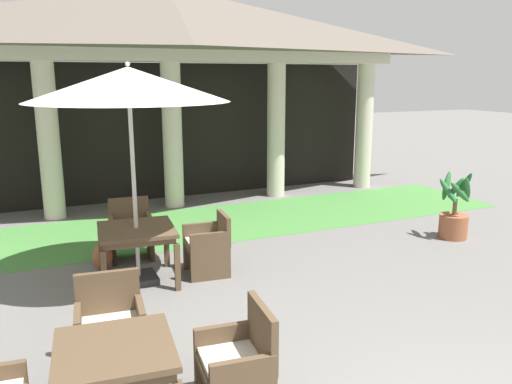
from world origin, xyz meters
TOP-DOWN VIEW (x-y plane):
  - background_pavilion at (0.00, 8.73)m, footprint 10.71×2.43m
  - lawn_strip at (0.00, 7.05)m, footprint 12.51×2.46m
  - patio_table_near_foreground at (-2.26, 1.81)m, footprint 0.95×0.95m
  - patio_chair_near_foreground_east at (-1.31, 1.71)m, footprint 0.60×0.68m
  - patio_chair_near_foreground_north at (-2.17, 2.76)m, footprint 0.66×0.56m
  - patio_table_mid_left at (-1.52, 4.78)m, footprint 1.05×1.05m
  - patio_umbrella_mid_left at (-1.52, 4.78)m, footprint 2.52×2.52m
  - patio_chair_mid_left_east at (-0.56, 4.70)m, footprint 0.61×0.61m
  - patio_chair_mid_left_north at (-1.43, 5.75)m, footprint 0.66×0.56m
  - potted_palm_right_edge at (3.76, 4.54)m, footprint 0.58×0.58m
  - terracotta_urn at (-1.91, 5.41)m, footprint 0.28×0.28m

SIDE VIEW (x-z plane):
  - lawn_strip at x=0.00m, z-range 0.00..0.01m
  - terracotta_urn at x=-1.91m, z-range -0.04..0.44m
  - potted_palm_right_edge at x=3.76m, z-range -0.21..0.96m
  - patio_chair_mid_left_east at x=-0.56m, z-range -0.02..0.82m
  - patio_chair_near_foreground_east at x=-1.31m, z-range -0.04..0.87m
  - patio_chair_near_foreground_north at x=-2.17m, z-range -0.03..0.87m
  - patio_chair_mid_left_north at x=-1.43m, z-range -0.03..0.87m
  - patio_table_near_foreground at x=-2.26m, z-range 0.27..1.02m
  - patio_table_mid_left at x=-1.52m, z-range 0.28..1.03m
  - patio_umbrella_mid_left at x=-1.52m, z-range 1.14..4.01m
  - background_pavilion at x=0.00m, z-range 1.16..5.56m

